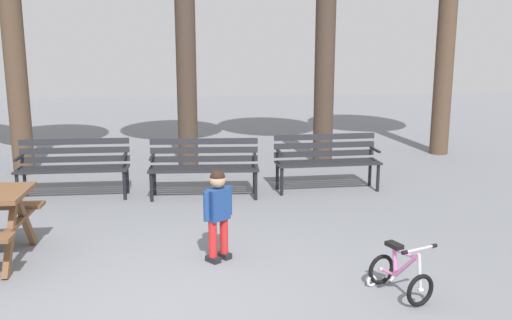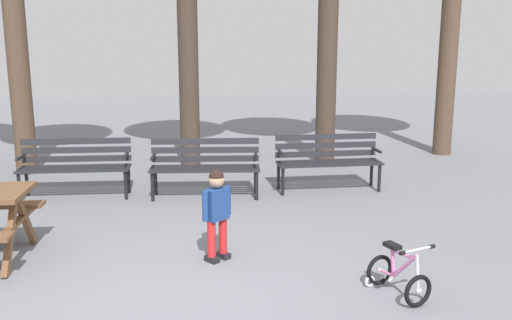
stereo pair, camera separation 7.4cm
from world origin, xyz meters
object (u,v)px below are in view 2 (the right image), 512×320
object	(u,v)px
park_bench_left	(205,163)
kids_bicycle	(398,275)
park_bench_right	(328,157)
park_bench_far_left	(75,163)
child_standing	(217,208)

from	to	relation	value
park_bench_left	kids_bicycle	bearing A→B (deg)	-65.24
park_bench_left	park_bench_right	bearing A→B (deg)	4.88
park_bench_right	park_bench_far_left	bearing A→B (deg)	179.09
park_bench_left	park_bench_far_left	bearing A→B (deg)	173.35
child_standing	park_bench_right	bearing A→B (deg)	55.57
child_standing	kids_bicycle	world-z (taller)	child_standing
park_bench_far_left	child_standing	bearing A→B (deg)	-54.57
kids_bicycle	park_bench_far_left	bearing A→B (deg)	133.12
kids_bicycle	child_standing	bearing A→B (deg)	146.80
park_bench_far_left	park_bench_left	size ratio (longest dim) A/B	0.99
park_bench_left	park_bench_right	size ratio (longest dim) A/B	1.01
child_standing	park_bench_far_left	bearing A→B (deg)	125.43
park_bench_right	child_standing	xyz separation A→B (m)	(-1.84, -2.69, 0.06)
child_standing	kids_bicycle	distance (m)	1.94
park_bench_right	kids_bicycle	bearing A→B (deg)	-93.75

